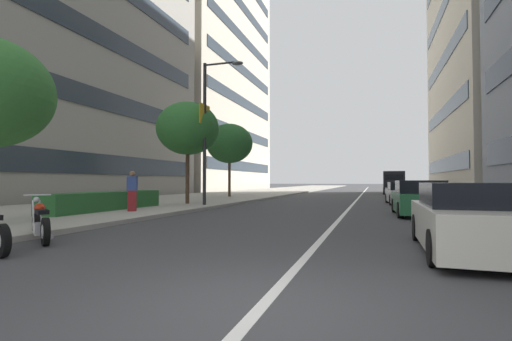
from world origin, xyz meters
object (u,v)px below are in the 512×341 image
Objects in this scene: car_mid_block_traffic at (404,194)px; pedestrian_on_plaza at (132,191)px; street_lamp_with_banners at (210,118)px; street_tree_mid_sidewalk at (230,144)px; car_following_behind at (397,191)px; delivery_van_ahead at (394,182)px; car_lead_in_lane at (419,199)px; street_tree_near_plaza_corner at (188,129)px; motorcycle_mid_row at (41,224)px; car_far_down_avenue at (473,220)px.

pedestrian_on_plaza reaches higher than car_mid_block_traffic.
car_mid_block_traffic is 12.62m from street_lamp_with_banners.
car_following_behind is at bearing -70.50° from street_tree_mid_sidewalk.
delivery_van_ahead is (9.28, -0.20, 0.69)m from car_following_behind.
street_tree_mid_sidewalk is at bearing 46.38° from car_lead_in_lane.
street_tree_near_plaza_corner is at bearing 77.95° from car_lead_in_lane.
motorcycle_mid_row is at bearing -167.92° from street_tree_near_plaza_corner.
street_tree_mid_sidewalk reaches higher than pedestrian_on_plaza.
delivery_van_ahead is 26.64m from street_lamp_with_banners.
motorcycle_mid_row is 36.79m from delivery_van_ahead.
street_tree_mid_sidewalk is (4.01, 13.13, 3.91)m from car_mid_block_traffic.
motorcycle_mid_row is 0.24× the size of street_lamp_with_banners.
motorcycle_mid_row is at bearing 99.02° from car_far_down_avenue.
car_lead_in_lane is at bearing 1.04° from car_far_down_avenue.
motorcycle_mid_row is at bearing -3.01° from pedestrian_on_plaza.
motorcycle_mid_row is 1.07× the size of pedestrian_on_plaza.
street_tree_near_plaza_corner is at bearing 142.16° from car_following_behind.
car_lead_in_lane is (8.36, 0.04, 0.02)m from car_far_down_avenue.
car_far_down_avenue is at bearing -178.25° from car_following_behind.
delivery_van_ahead is at bearing 135.83° from pedestrian_on_plaza.
car_mid_block_traffic is at bearing -83.19° from motorcycle_mid_row.
street_tree_mid_sidewalk is (-13.96, 13.43, 3.23)m from delivery_van_ahead.
car_far_down_avenue is at bearing -146.85° from street_tree_mid_sidewalk.
car_mid_block_traffic is 0.83× the size of delivery_van_ahead.
street_tree_mid_sidewalk is (9.67, 1.33, 0.13)m from street_tree_near_plaza_corner.
street_lamp_with_banners is at bearing -51.08° from motorcycle_mid_row.
street_tree_mid_sidewalk is (20.20, 13.19, 3.89)m from car_far_down_avenue.
motorcycle_mid_row is 13.44m from car_lead_in_lane.
street_tree_near_plaza_corner is (-14.35, 11.90, 3.78)m from car_following_behind.
pedestrian_on_plaza is at bearing 66.84° from car_far_down_avenue.
street_tree_near_plaza_corner is (11.89, 2.54, 4.00)m from motorcycle_mid_row.
motorcycle_mid_row is 19.83m from car_mid_block_traffic.
motorcycle_mid_row is 12.11m from street_lamp_with_banners.
street_lamp_with_banners is at bearing 119.23° from car_mid_block_traffic.
street_tree_near_plaza_corner is 3.39× the size of pedestrian_on_plaza.
car_far_down_avenue is at bearing -137.12° from motorcycle_mid_row.
car_mid_block_traffic is 14.27m from street_tree_mid_sidewalk.
car_far_down_avenue is (1.35, -9.32, 0.24)m from motorcycle_mid_row.
car_far_down_avenue reaches higher than car_mid_block_traffic.
delivery_van_ahead is at bearing -3.68° from car_mid_block_traffic.
car_lead_in_lane is 25.81m from delivery_van_ahead.
street_lamp_with_banners is 1.33× the size of street_tree_near_plaza_corner.
motorcycle_mid_row is 0.42× the size of car_far_down_avenue.
car_following_behind is 0.84× the size of delivery_van_ahead.
car_mid_block_traffic is 0.99× the size of car_following_behind.
car_lead_in_lane is 11.97m from pedestrian_on_plaza.
car_far_down_avenue is 0.99× the size of car_following_behind.
car_following_behind reaches higher than motorcycle_mid_row.
motorcycle_mid_row is 27.85m from car_following_behind.
car_lead_in_lane is 0.72× the size of street_tree_near_plaza_corner.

